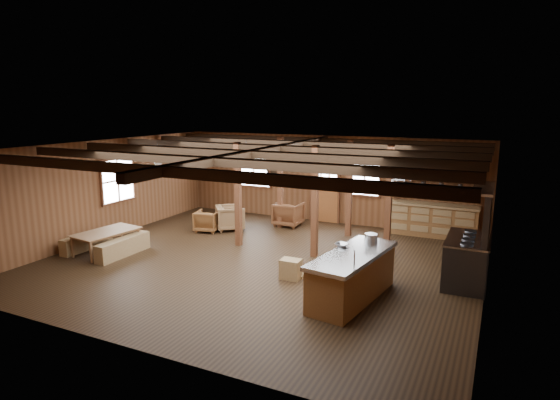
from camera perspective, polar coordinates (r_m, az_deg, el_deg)
name	(u,v)px	position (r m, az deg, el deg)	size (l,w,h in m)	color
room	(260,206)	(11.10, -2.43, -0.74)	(10.04, 9.04, 2.84)	black
ceiling_joists	(263,151)	(11.05, -2.06, 5.94)	(9.80, 8.82, 0.18)	black
timber_posts	(313,193)	(12.74, 4.03, 0.85)	(3.95, 2.35, 2.80)	#4E2816
back_door	(325,195)	(15.19, 5.47, 0.58)	(1.02, 0.08, 2.15)	brown
window_back_left	(254,168)	(16.15, -3.18, 3.86)	(1.32, 0.06, 1.32)	white
window_back_right	(365,176)	(14.69, 10.31, 2.92)	(1.02, 0.06, 1.32)	white
window_left	(117,180)	(14.39, -19.20, 2.28)	(0.14, 1.24, 1.32)	white
notice_boards	(283,169)	(15.64, 0.36, 3.77)	(1.08, 0.03, 0.90)	silver
back_counter	(432,216)	(14.23, 18.06, -1.85)	(2.55, 0.60, 2.45)	brown
pendant_lamps	(204,161)	(12.96, -9.22, 4.73)	(1.86, 2.36, 0.66)	#303033
pot_rack	(405,178)	(10.29, 14.95, 2.63)	(0.38, 3.00, 0.46)	#303033
kitchen_island	(352,276)	(9.37, 8.81, -9.11)	(1.23, 2.60, 1.20)	brown
step_stool	(291,269)	(10.37, 1.32, -8.42)	(0.50, 0.35, 0.44)	brown
commercial_range	(470,253)	(10.74, 22.13, -6.05)	(0.88, 1.71, 2.11)	#303033
dining_table	(108,242)	(12.87, -20.26, -4.84)	(1.62, 0.91, 0.57)	olive
bench_wall	(87,241)	(13.43, -22.48, -4.68)	(0.29, 1.53, 0.42)	brown
bench_aisle	(123,247)	(12.53, -18.57, -5.45)	(0.31, 1.64, 0.45)	brown
armchair_a	(208,221)	(14.26, -8.82, -2.55)	(0.68, 0.70, 0.63)	brown
armchair_b	(288,214)	(14.72, 1.02, -1.73)	(0.80, 0.83, 0.75)	#5A321B
armchair_c	(230,218)	(14.36, -6.08, -2.14)	(0.80, 0.82, 0.75)	brown
counter_pot	(371,238)	(10.03, 11.02, -4.51)	(0.27, 0.27, 0.16)	silver
bowl	(342,245)	(9.60, 7.53, -5.44)	(0.27, 0.27, 0.07)	silver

